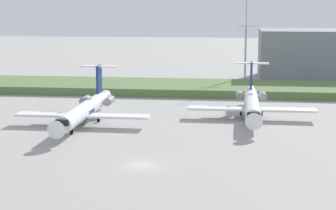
% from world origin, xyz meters
% --- Properties ---
extents(ground_plane, '(500.00, 500.00, 0.00)m').
position_xyz_m(ground_plane, '(0.00, 30.00, 0.00)').
color(ground_plane, '#9E9B96').
extents(grass_berm, '(320.00, 20.00, 1.83)m').
position_xyz_m(grass_berm, '(0.00, 62.57, 0.92)').
color(grass_berm, '#597542').
rests_on(grass_berm, ground).
extents(regional_jet_third, '(22.81, 31.00, 9.00)m').
position_xyz_m(regional_jet_third, '(-13.90, 23.79, 2.54)').
color(regional_jet_third, white).
rests_on(regional_jet_third, ground).
extents(regional_jet_fourth, '(22.81, 31.00, 9.00)m').
position_xyz_m(regional_jet_fourth, '(14.59, 33.13, 2.54)').
color(regional_jet_fourth, white).
rests_on(regional_jet_fourth, ground).
extents(antenna_mast, '(4.40, 0.50, 22.63)m').
position_xyz_m(antenna_mast, '(13.74, 76.66, 9.40)').
color(antenna_mast, '#B2B2B7').
rests_on(antenna_mast, ground).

